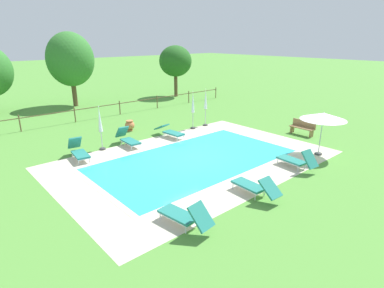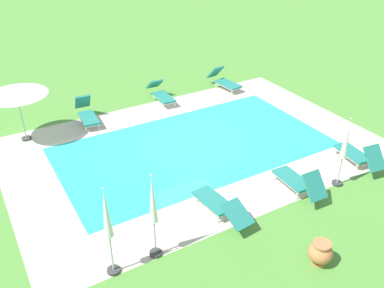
{
  "view_description": "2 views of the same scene",
  "coord_description": "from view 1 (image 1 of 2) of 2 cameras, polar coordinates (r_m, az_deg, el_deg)",
  "views": [
    {
      "loc": [
        -9.38,
        -10.42,
        5.55
      ],
      "look_at": [
        0.26,
        0.5,
        0.6
      ],
      "focal_mm": 29.26,
      "sensor_mm": 36.0,
      "label": 1
    },
    {
      "loc": [
        6.58,
        11.14,
        7.61
      ],
      "look_at": [
        0.52,
        0.75,
        0.64
      ],
      "focal_mm": 38.94,
      "sensor_mm": 36.0,
      "label": 2
    }
  ],
  "objects": [
    {
      "name": "sun_lounger_north_near_steps",
      "position": [
        9.84,
        -1.38,
        -12.88
      ],
      "size": [
        0.84,
        1.96,
        0.95
      ],
      "color": "#237A70",
      "rests_on": "ground"
    },
    {
      "name": "patio_umbrella_closed_row_mid_west",
      "position": [
        19.85,
        0.17,
        6.92
      ],
      "size": [
        0.32,
        0.32,
        2.41
      ],
      "color": "#383838",
      "rests_on": "ground"
    },
    {
      "name": "sun_lounger_south_far",
      "position": [
        18.39,
        -4.03,
        2.3
      ],
      "size": [
        0.79,
        2.12,
        0.71
      ],
      "color": "#237A70",
      "rests_on": "ground"
    },
    {
      "name": "patio_umbrella_open_foreground",
      "position": [
        16.41,
        22.82,
        4.64
      ],
      "size": [
        2.17,
        2.17,
        2.18
      ],
      "color": "#383838",
      "rests_on": "ground"
    },
    {
      "name": "ground_plane",
      "position": [
        15.08,
        0.52,
        -2.83
      ],
      "size": [
        160.0,
        160.0,
        0.0
      ],
      "primitive_type": "plane",
      "color": "#518E38"
    },
    {
      "name": "sun_lounger_north_end",
      "position": [
        17.23,
        -11.59,
        0.96
      ],
      "size": [
        0.68,
        1.89,
        0.98
      ],
      "color": "#237A70",
      "rests_on": "ground"
    },
    {
      "name": "pool_coping_rim",
      "position": [
        15.08,
        0.52,
        -2.8
      ],
      "size": [
        10.01,
        5.65,
        0.01
      ],
      "color": "beige",
      "rests_on": "ground"
    },
    {
      "name": "tree_east_mid",
      "position": [
        28.4,
        -21.29,
        14.15
      ],
      "size": [
        3.79,
        3.79,
        6.06
      ],
      "color": "brown",
      "rests_on": "ground"
    },
    {
      "name": "sun_lounger_south_near_corner",
      "position": [
        16.0,
        -19.93,
        -1.21
      ],
      "size": [
        0.84,
        1.93,
        0.98
      ],
      "color": "#237A70",
      "rests_on": "ground"
    },
    {
      "name": "wooden_bench_lawn_side",
      "position": [
        19.96,
        19.51,
        2.92
      ],
      "size": [
        0.46,
        1.5,
        0.87
      ],
      "color": "#937047",
      "rests_on": "ground"
    },
    {
      "name": "patio_umbrella_closed_row_centre",
      "position": [
        16.65,
        -16.4,
        3.58
      ],
      "size": [
        0.32,
        0.32,
        2.32
      ],
      "color": "#383838",
      "rests_on": "ground"
    },
    {
      "name": "pool_deck_paving",
      "position": [
        15.08,
        0.52,
        -2.81
      ],
      "size": [
        12.87,
        8.51,
        0.01
      ],
      "primitive_type": "cube",
      "color": "beige",
      "rests_on": "ground"
    },
    {
      "name": "sun_lounger_north_far",
      "position": [
        11.84,
        11.33,
        -7.55
      ],
      "size": [
        0.69,
        2.0,
        0.86
      ],
      "color": "#237A70",
      "rests_on": "ground"
    },
    {
      "name": "patio_umbrella_closed_row_west",
      "position": [
        20.58,
        2.5,
        7.56
      ],
      "size": [
        0.32,
        0.32,
        2.47
      ],
      "color": "#383838",
      "rests_on": "ground"
    },
    {
      "name": "swimming_pool_water",
      "position": [
        15.08,
        0.52,
        -2.81
      ],
      "size": [
        9.53,
        5.17,
        0.01
      ],
      "primitive_type": "cube",
      "color": "#2DB7C6",
      "rests_on": "ground"
    },
    {
      "name": "tree_west_mid",
      "position": [
        31.36,
        -3.04,
        14.82
      ],
      "size": [
        3.14,
        3.14,
        4.9
      ],
      "color": "brown",
      "rests_on": "ground"
    },
    {
      "name": "terracotta_urn_near_fence",
      "position": [
        20.03,
        -11.28,
        3.38
      ],
      "size": [
        0.59,
        0.59,
        0.66
      ],
      "color": "#C67547",
      "rests_on": "ground"
    },
    {
      "name": "perimeter_fence",
      "position": [
        23.72,
        -16.73,
        6.17
      ],
      "size": [
        24.35,
        0.08,
        1.05
      ],
      "color": "brown",
      "rests_on": "ground"
    },
    {
      "name": "sun_lounger_north_mid",
      "position": [
        14.69,
        18.53,
        -2.79
      ],
      "size": [
        0.76,
        1.89,
        1.0
      ],
      "color": "#237A70",
      "rests_on": "ground"
    }
  ]
}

